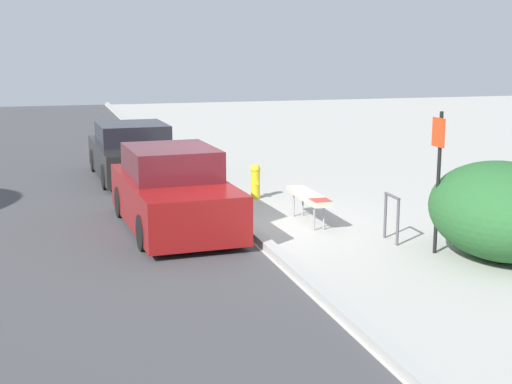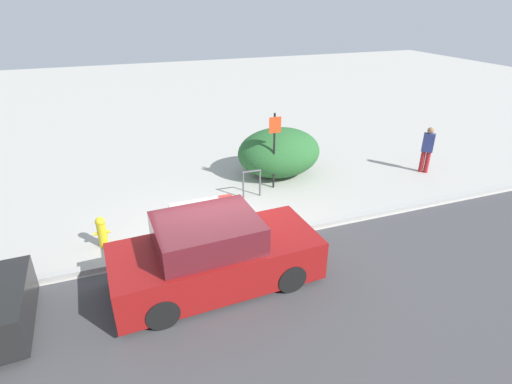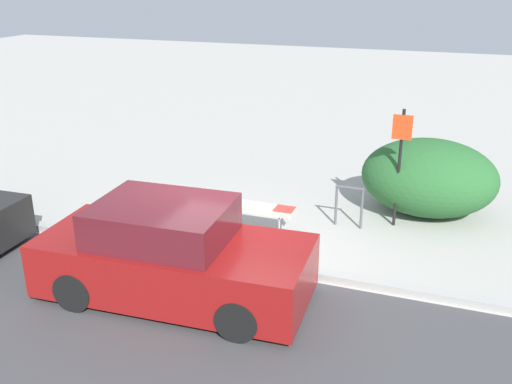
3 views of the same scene
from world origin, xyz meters
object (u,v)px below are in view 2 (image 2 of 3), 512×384
pedestrian (427,149)px  parked_car_near (215,255)px  sign_post (274,144)px  fire_hydrant (102,231)px  bench (202,204)px  bike_rack (252,181)px

pedestrian → parked_car_near: size_ratio=0.37×
sign_post → fire_hydrant: size_ratio=3.01×
fire_hydrant → pedestrian: bearing=5.7°
sign_post → fire_hydrant: sign_post is taller
bench → pedestrian: bearing=5.5°
fire_hydrant → pedestrian: (10.03, 1.00, 0.41)m
sign_post → parked_car_near: 4.76m
bike_rack → fire_hydrant: bike_rack is taller
fire_hydrant → parked_car_near: size_ratio=0.19×
sign_post → parked_car_near: (-2.81, -3.78, -0.71)m
bike_rack → fire_hydrant: 4.27m
pedestrian → parked_car_near: 8.55m
sign_post → pedestrian: sign_post is taller
sign_post → fire_hydrant: 5.26m
sign_post → pedestrian: bearing=-6.5°
parked_car_near → sign_post: bearing=50.6°
bench → sign_post: sign_post is taller
bike_rack → fire_hydrant: bearing=-163.2°
fire_hydrant → bench: bearing=7.9°
parked_car_near → bench: bearing=79.7°
parked_car_near → bike_rack: bearing=57.2°
sign_post → bench: bearing=-153.2°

